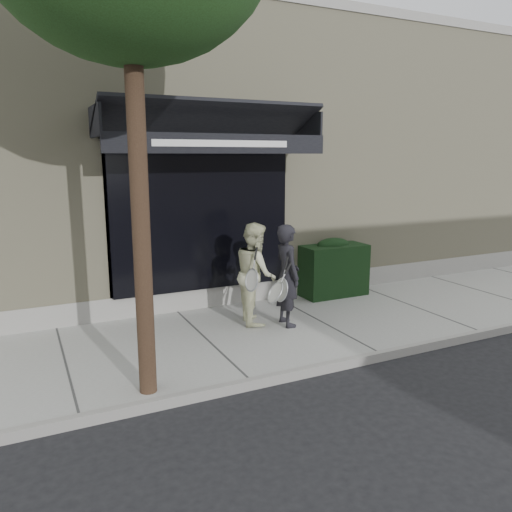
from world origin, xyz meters
TOP-DOWN VIEW (x-y plane):
  - ground at (0.00, 0.00)m, footprint 80.00×80.00m
  - sidewalk at (0.00, 0.00)m, footprint 20.00×3.00m
  - curb at (0.00, -1.55)m, footprint 20.00×0.10m
  - building_facade at (-0.01, 4.96)m, footprint 14.30×8.04m
  - hedge at (1.10, 1.25)m, footprint 1.30×0.70m
  - pedestrian_front at (-0.60, 0.06)m, footprint 0.70×0.77m
  - pedestrian_back at (-0.99, 0.41)m, footprint 0.81×0.94m

SIDE VIEW (x-z plane):
  - ground at x=0.00m, z-range 0.00..0.00m
  - sidewalk at x=0.00m, z-range 0.00..0.12m
  - curb at x=0.00m, z-range 0.00..0.14m
  - hedge at x=1.10m, z-range 0.09..1.23m
  - pedestrian_front at x=-0.60m, z-range 0.12..1.77m
  - pedestrian_back at x=-0.99m, z-range 0.12..1.78m
  - building_facade at x=-0.01m, z-range -0.08..5.56m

